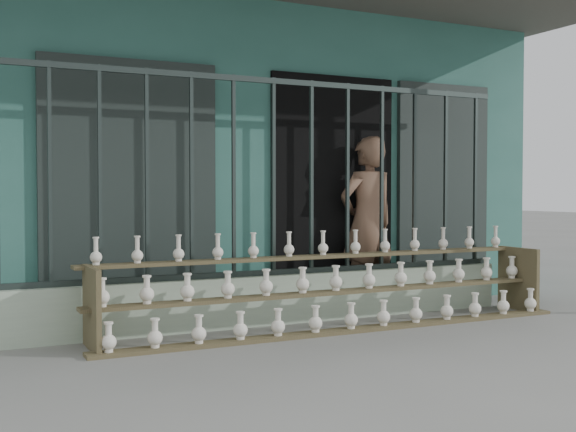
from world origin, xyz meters
name	(u,v)px	position (x,y,z in m)	size (l,w,h in m)	color
ground	(346,352)	(0.00, 0.00, 0.00)	(60.00, 60.00, 0.00)	slate
workshop_building	(177,160)	(0.00, 4.23, 1.62)	(7.40, 6.60, 3.21)	#31675C
parapet_wall	(274,299)	(0.00, 1.30, 0.23)	(5.00, 0.20, 0.45)	#AABFA3
security_fence	(274,177)	(0.00, 1.30, 1.35)	(5.00, 0.04, 1.80)	#283330
shelf_rack	(337,287)	(0.43, 0.88, 0.36)	(4.50, 0.68, 0.85)	brown
elderly_woman	(367,223)	(1.19, 1.59, 0.89)	(0.65, 0.43, 1.77)	brown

